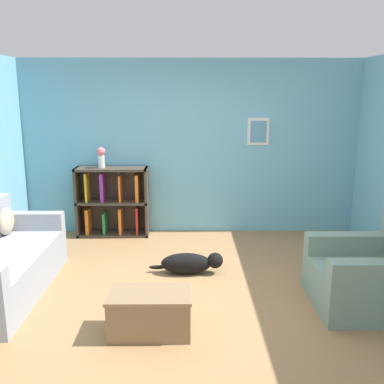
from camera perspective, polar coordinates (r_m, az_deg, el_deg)
The scene contains 7 objects.
ground_plane at distance 4.69m, azimuth 0.04°, elevation -13.75°, with size 14.00×14.00×0.00m, color #997047.
wall_back at distance 6.48m, azimuth -0.12°, elevation 5.92°, with size 5.60×0.13×2.60m.
bookshelf at distance 6.53m, azimuth -10.53°, elevation -1.33°, with size 1.06×0.32×1.04m.
recliner_chair at distance 4.73m, azimuth 23.05°, elevation -9.97°, with size 1.02×0.94×1.05m.
coffee_table at distance 3.99m, azimuth -5.61°, elevation -15.53°, with size 0.75×0.43×0.39m.
dog at distance 5.17m, azimuth -0.23°, elevation -9.46°, with size 0.89×0.23×0.26m.
vase at distance 6.39m, azimuth -12.01°, elevation 4.69°, with size 0.12×0.12×0.30m.
Camera 1 is at (-0.04, -4.17, 2.13)m, focal length 40.00 mm.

